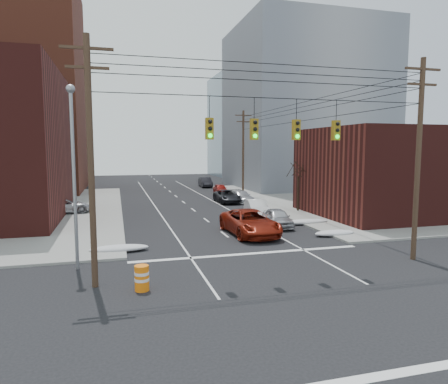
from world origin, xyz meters
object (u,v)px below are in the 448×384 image
red_pickup (250,222)px  lot_car_b (64,206)px  parked_car_a (278,218)px  construction_barrel (142,278)px  parked_car_e (220,189)px  parked_car_c (227,196)px  lot_car_a (41,208)px  parked_car_d (241,197)px  parked_car_f (205,182)px  parked_car_b (257,208)px

red_pickup → lot_car_b: (-13.95, 12.82, -0.05)m
lot_car_b → parked_car_a: bearing=-134.4°
construction_barrel → parked_car_e: bearing=70.1°
parked_car_c → lot_car_a: (-18.97, -4.41, 0.05)m
parked_car_d → construction_barrel: bearing=-119.7°
parked_car_d → parked_car_f: size_ratio=0.97×
parked_car_a → construction_barrel: parked_car_a is taller
parked_car_c → lot_car_b: (-17.01, -4.08, 0.11)m
red_pickup → lot_car_a: 20.23m
red_pickup → parked_car_c: 17.18m
parked_car_c → construction_barrel: parked_car_c is taller
parked_car_b → parked_car_f: 28.79m
lot_car_a → lot_car_b: 1.99m
parked_car_d → construction_barrel: parked_car_d is taller
parked_car_f → lot_car_a: size_ratio=1.27×
parked_car_b → parked_car_d: (1.60, 9.71, -0.10)m
parked_car_b → parked_car_c: 9.93m
parked_car_b → construction_barrel: bearing=-116.7°
parked_car_d → parked_car_e: size_ratio=1.22×
red_pickup → parked_car_f: 36.02m
parked_car_a → lot_car_a: bearing=157.4°
parked_car_d → lot_car_b: 19.00m
parked_car_f → parked_car_b: bearing=-90.8°
parked_car_f → construction_barrel: size_ratio=4.28×
construction_barrel → lot_car_b: bearing=104.3°
parked_car_b → parked_car_c: size_ratio=0.90×
parked_car_c → parked_car_f: size_ratio=1.09×
parked_car_d → lot_car_b: bearing=-171.8°
parked_car_a → lot_car_b: bearing=153.9°
parked_car_a → parked_car_f: bearing=93.2°
red_pickup → parked_car_d: 17.32m
parked_car_d → parked_car_c: bearing=168.7°
construction_barrel → parked_car_a: bearing=46.0°
parked_car_c → parked_car_a: bearing=-89.0°
parked_car_d → parked_car_e: bearing=86.5°
lot_car_a → construction_barrel: 23.32m
lot_car_a → construction_barrel: bearing=-149.4°
parked_car_a → parked_car_e: bearing=92.1°
parked_car_a → lot_car_a: size_ratio=1.12×
red_pickup → parked_car_a: size_ratio=1.51×
parked_car_a → construction_barrel: 16.28m
parked_car_a → parked_car_c: parked_car_c is taller
parked_car_b → parked_car_f: (1.60, 28.75, 0.02)m
red_pickup → parked_car_b: size_ratio=1.37×
parked_car_c → construction_barrel: size_ratio=4.66×
parked_car_b → lot_car_a: (-18.97, 5.52, 0.00)m
parked_car_b → lot_car_b: parked_car_b is taller
parked_car_b → lot_car_a: parked_car_b is taller
parked_car_c → parked_car_f: (1.60, 18.82, 0.06)m
parked_car_f → parked_car_a: bearing=-90.3°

